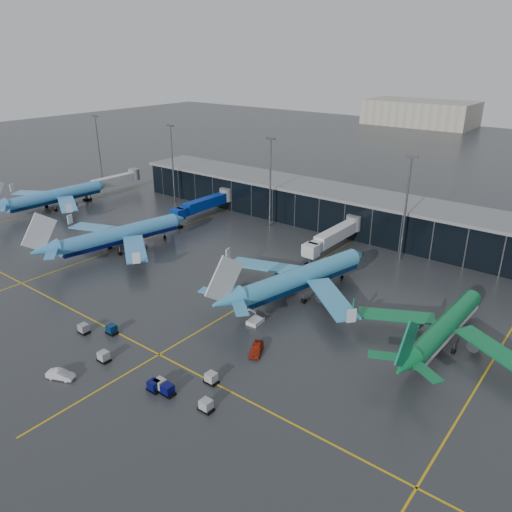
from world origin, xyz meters
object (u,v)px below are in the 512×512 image
Objects in this scene: airliner_klm_near at (302,266)px; airliner_aer_lingus at (447,316)px; airliner_arkefly at (120,225)px; service_van_red at (256,349)px; mobile_airstair at (255,319)px; airliner_klm_west at (54,189)px; service_van_white at (61,375)px; baggage_carts at (147,368)px.

airliner_klm_near is 29.94m from airliner_aer_lingus.
airliner_klm_near is at bearing 18.37° from airliner_arkefly.
service_van_red is at bearing -62.70° from airliner_klm_near.
airliner_klm_near is 9.05× the size of service_van_red.
mobile_airstair is (-30.31, -14.67, -4.87)m from airliner_aer_lingus.
airliner_aer_lingus reaches higher than service_van_red.
airliner_klm_west is 9.45× the size of service_van_white.
service_van_red is 31.51m from service_van_white.
airliner_arkefly is 54.77m from service_van_white.
airliner_klm_near is 1.18× the size of airliner_aer_lingus.
airliner_arkefly is (46.09, -9.84, 0.11)m from airliner_klm_west.
airliner_klm_near is 49.73m from service_van_white.
airliner_aer_lingus is (126.33, -3.17, -0.92)m from airliner_klm_west.
airliner_arkefly is 1.26× the size of baggage_carts.
baggage_carts is 23.23m from mobile_airstair.
baggage_carts reaches higher than service_van_red.
airliner_arkefly reaches higher than airliner_aer_lingus.
service_van_white is (-13.37, -32.35, -0.03)m from mobile_airstair.
airliner_aer_lingus is at bearing 11.98° from airliner_klm_near.
service_van_white is (-43.68, -47.02, -4.90)m from airliner_aer_lingus.
airliner_aer_lingus reaches higher than baggage_carts.
service_van_white is at bearing -130.85° from airliner_aer_lingus.
airliner_arkefly reaches higher than baggage_carts.
airliner_klm_west is 100.64m from baggage_carts.
airliner_aer_lingus is 64.36m from service_van_white.
service_van_red is at bearing -62.81° from service_van_white.
airliner_aer_lingus reaches higher than service_van_white.
airliner_arkefly is at bearing 146.01° from baggage_carts.
mobile_airstair is (96.03, -17.84, -5.79)m from airliner_klm_west.
baggage_carts is 7.59× the size of service_van_white.
service_van_white is at bearing -93.43° from airliner_klm_near.
airliner_klm_near reaches higher than mobile_airstair.
airliner_klm_west is 12.39× the size of mobile_airstair.
airliner_klm_west is 0.98× the size of airliner_klm_near.
service_van_white is at bearing -155.52° from service_van_red.
baggage_carts is at bearing -84.09° from airliner_klm_near.
airliner_arkefly is 9.04× the size of service_van_red.
airliner_klm_west is at bearing -168.89° from airliner_klm_near.
airliner_klm_west is at bearing -179.40° from airliner_aer_lingus.
airliner_arkefly is 55.52m from baggage_carts.
airliner_aer_lingus is at bearing 20.59° from mobile_airstair.
mobile_airstair is 35.00m from service_van_white.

